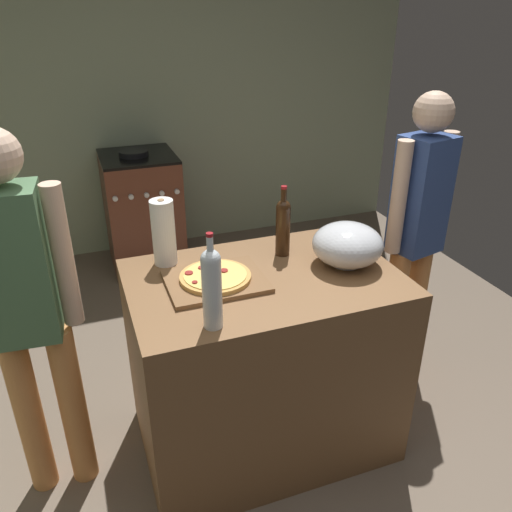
% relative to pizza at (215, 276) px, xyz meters
% --- Properties ---
extents(ground_plane, '(4.49, 3.78, 0.02)m').
position_rel_pizza_xyz_m(ground_plane, '(0.15, 0.84, -0.94)').
color(ground_plane, '#6B5B4C').
extents(kitchen_wall_rear, '(4.49, 0.10, 2.60)m').
position_rel_pizza_xyz_m(kitchen_wall_rear, '(0.15, 2.48, 0.37)').
color(kitchen_wall_rear, '#99A889').
rests_on(kitchen_wall_rear, ground_plane).
extents(counter, '(1.14, 0.75, 0.90)m').
position_rel_pizza_xyz_m(counter, '(0.21, -0.02, -0.48)').
color(counter, brown).
rests_on(counter, ground_plane).
extents(cutting_board, '(0.40, 0.32, 0.02)m').
position_rel_pizza_xyz_m(cutting_board, '(0.00, -0.00, -0.02)').
color(cutting_board, brown).
rests_on(cutting_board, counter).
extents(pizza, '(0.29, 0.29, 0.03)m').
position_rel_pizza_xyz_m(pizza, '(0.00, 0.00, 0.00)').
color(pizza, tan).
rests_on(pizza, cutting_board).
extents(mixing_bowl, '(0.31, 0.31, 0.19)m').
position_rel_pizza_xyz_m(mixing_bowl, '(0.59, -0.03, 0.06)').
color(mixing_bowl, '#B2B2B7').
rests_on(mixing_bowl, counter).
extents(paper_towel_roll, '(0.10, 0.10, 0.30)m').
position_rel_pizza_xyz_m(paper_towel_roll, '(-0.15, 0.25, 0.12)').
color(paper_towel_roll, white).
rests_on(paper_towel_roll, counter).
extents(wine_bottle_green, '(0.07, 0.07, 0.33)m').
position_rel_pizza_xyz_m(wine_bottle_green, '(0.36, 0.16, 0.11)').
color(wine_bottle_green, '#331E0F').
rests_on(wine_bottle_green, counter).
extents(wine_bottle_dark, '(0.07, 0.07, 0.36)m').
position_rel_pizza_xyz_m(wine_bottle_dark, '(-0.09, -0.30, 0.13)').
color(wine_bottle_dark, silver).
rests_on(wine_bottle_dark, counter).
extents(stove, '(0.55, 0.62, 0.94)m').
position_rel_pizza_xyz_m(stove, '(-0.01, 2.08, -0.48)').
color(stove, brown).
rests_on(stove, ground_plane).
extents(person_in_stripes, '(0.39, 0.22, 1.59)m').
position_rel_pizza_xyz_m(person_in_stripes, '(-0.72, 0.05, -0.02)').
color(person_in_stripes, '#D88C4C').
rests_on(person_in_stripes, ground_plane).
extents(person_in_red, '(0.39, 0.25, 1.58)m').
position_rel_pizza_xyz_m(person_in_red, '(1.12, 0.19, -0.02)').
color(person_in_red, '#D88C4C').
rests_on(person_in_red, ground_plane).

